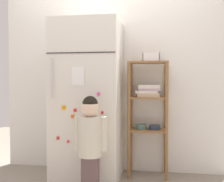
{
  "coord_description": "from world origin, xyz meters",
  "views": [
    {
      "loc": [
        0.52,
        -2.93,
        1.08
      ],
      "look_at": [
        0.05,
        0.02,
        0.97
      ],
      "focal_mm": 44.09,
      "sensor_mm": 36.0,
      "label": 1
    }
  ],
  "objects": [
    {
      "name": "pantry_shelf_unit",
      "position": [
        0.44,
        0.18,
        0.8
      ],
      "size": [
        0.44,
        0.29,
        1.29
      ],
      "color": "olive",
      "rests_on": "ground"
    },
    {
      "name": "fruit_bin",
      "position": [
        0.48,
        0.19,
        1.33
      ],
      "size": [
        0.18,
        0.17,
        0.09
      ],
      "color": "white",
      "rests_on": "pantry_shelf_unit"
    },
    {
      "name": "kitchen_wall_back",
      "position": [
        0.0,
        0.36,
        1.12
      ],
      "size": [
        2.67,
        0.03,
        2.23
      ],
      "primitive_type": "cube",
      "color": "silver",
      "rests_on": "ground"
    },
    {
      "name": "child_standing",
      "position": [
        -0.07,
        -0.48,
        0.57
      ],
      "size": [
        0.3,
        0.22,
        0.94
      ],
      "color": "brown",
      "rests_on": "ground"
    },
    {
      "name": "refrigerator",
      "position": [
        -0.22,
        0.02,
        0.87
      ],
      "size": [
        0.72,
        0.65,
        1.73
      ],
      "color": "silver",
      "rests_on": "ground"
    },
    {
      "name": "ground_plane",
      "position": [
        0.0,
        0.0,
        0.0
      ],
      "size": [
        6.0,
        6.0,
        0.0
      ],
      "primitive_type": "plane",
      "color": "gray"
    }
  ]
}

